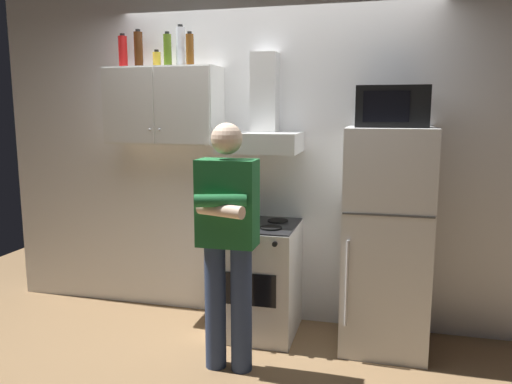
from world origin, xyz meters
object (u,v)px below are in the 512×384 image
range_hood (262,126)px  bottle_rum_dark (139,50)px  microwave (392,107)px  bottle_olive_oil (168,50)px  bottle_soda_red (123,52)px  upper_cabinet (164,106)px  bottle_vodka_clear (181,47)px  bottle_spice_jar (157,59)px  stove_oven (258,278)px  refrigerator (386,240)px  person_standing (227,238)px  bottle_beer_brown (190,50)px

range_hood → bottle_rum_dark: 1.18m
range_hood → microwave: bearing=-6.5°
microwave → bottle_olive_oil: 1.77m
range_hood → bottle_soda_red: (-1.15, 0.01, 0.58)m
microwave → upper_cabinet: bearing=176.5°
bottle_vodka_clear → bottle_spice_jar: bearing=-179.3°
stove_oven → bottle_spice_jar: 1.89m
upper_cabinet → bottle_spice_jar: size_ratio=6.57×
upper_cabinet → stove_oven: size_ratio=1.03×
refrigerator → bottle_soda_red: size_ratio=5.99×
bottle_spice_jar → upper_cabinet: bearing=-23.8°
range_hood → bottle_rum_dark: (-1.02, 0.02, 0.59)m
bottle_rum_dark → bottle_olive_oil: bearing=-4.4°
upper_cabinet → stove_oven: bearing=-8.9°
bottle_rum_dark → person_standing: bearing=-38.0°
stove_oven → bottle_vodka_clear: (-0.66, 0.16, 1.77)m
stove_oven → refrigerator: (0.95, 0.00, 0.37)m
upper_cabinet → bottle_beer_brown: bottle_beer_brown is taller
bottle_soda_red → microwave: bearing=-3.2°
bottle_beer_brown → bottle_rum_dark: (-0.45, 0.03, 0.02)m
bottle_spice_jar → bottle_soda_red: bottle_soda_red is taller
upper_cabinet → bottle_beer_brown: 0.48m
stove_oven → refrigerator: 1.02m
stove_oven → microwave: (0.95, 0.02, 1.31)m
upper_cabinet → microwave: size_ratio=1.88×
person_standing → bottle_olive_oil: (-0.71, 0.74, 1.28)m
upper_cabinet → bottle_soda_red: bearing=178.4°
upper_cabinet → person_standing: bearing=-44.3°
refrigerator → microwave: size_ratio=3.33×
person_standing → bottle_rum_dark: bearing=142.0°
bottle_olive_oil → bottle_vodka_clear: (0.10, 0.03, 0.03)m
bottle_spice_jar → bottle_vodka_clear: bottle_vodka_clear is taller
microwave → bottle_soda_red: bearing=176.8°
bottle_beer_brown → bottle_soda_red: 0.58m
bottle_beer_brown → bottle_soda_red: bottle_soda_red is taller
microwave → bottle_rum_dark: 2.02m
stove_oven → range_hood: (0.00, 0.13, 1.16)m
upper_cabinet → bottle_soda_red: (-0.35, 0.01, 0.43)m
stove_oven → microwave: bearing=1.2°
stove_oven → range_hood: size_ratio=1.17×
upper_cabinet → bottle_vodka_clear: bearing=12.1°
bottle_beer_brown → bottle_spice_jar: 0.30m
range_hood → microwave: range_hood is taller
microwave → bottle_spice_jar: bottle_spice_jar is taller
microwave → bottle_beer_brown: bottle_beer_brown is taller
upper_cabinet → person_standing: 1.35m
person_standing → bottle_vodka_clear: size_ratio=5.14×
range_hood → bottle_soda_red: bearing=179.6°
bottle_rum_dark → bottle_soda_red: (-0.13, -0.02, -0.01)m
refrigerator → person_standing: (-1.00, -0.61, 0.10)m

